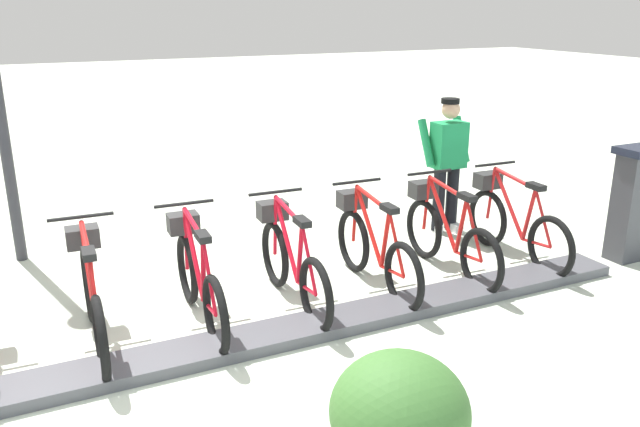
% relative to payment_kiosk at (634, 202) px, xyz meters
% --- Properties ---
extents(ground_plane, '(60.00, 60.00, 0.00)m').
position_rel_payment_kiosk_xyz_m(ground_plane, '(-0.05, 5.44, -0.67)').
color(ground_plane, beige).
extents(dock_rail_base, '(0.44, 9.74, 0.10)m').
position_rel_payment_kiosk_xyz_m(dock_rail_base, '(-0.05, 5.44, -0.62)').
color(dock_rail_base, '#47474C').
rests_on(dock_rail_base, ground).
extents(payment_kiosk, '(0.36, 0.52, 1.28)m').
position_rel_payment_kiosk_xyz_m(payment_kiosk, '(0.00, 0.00, 0.00)').
color(payment_kiosk, '#38383D').
rests_on(payment_kiosk, ground).
extents(bike_docked_0, '(1.72, 0.54, 1.02)m').
position_rel_payment_kiosk_xyz_m(bike_docked_0, '(0.57, 1.16, -0.24)').
color(bike_docked_0, black).
rests_on(bike_docked_0, ground).
extents(bike_docked_1, '(1.72, 0.54, 1.02)m').
position_rel_payment_kiosk_xyz_m(bike_docked_1, '(0.57, 2.06, -0.24)').
color(bike_docked_1, black).
rests_on(bike_docked_1, ground).
extents(bike_docked_2, '(1.72, 0.54, 1.02)m').
position_rel_payment_kiosk_xyz_m(bike_docked_2, '(0.57, 2.95, -0.24)').
color(bike_docked_2, black).
rests_on(bike_docked_2, ground).
extents(bike_docked_3, '(1.72, 0.54, 1.02)m').
position_rel_payment_kiosk_xyz_m(bike_docked_3, '(0.57, 3.85, -0.24)').
color(bike_docked_3, black).
rests_on(bike_docked_3, ground).
extents(bike_docked_4, '(1.72, 0.54, 1.02)m').
position_rel_payment_kiosk_xyz_m(bike_docked_4, '(0.57, 4.74, -0.24)').
color(bike_docked_4, black).
rests_on(bike_docked_4, ground).
extents(bike_docked_5, '(1.72, 0.54, 1.02)m').
position_rel_payment_kiosk_xyz_m(bike_docked_5, '(0.57, 5.63, -0.24)').
color(bike_docked_5, black).
rests_on(bike_docked_5, ground).
extents(worker_near_rack, '(0.46, 0.62, 1.66)m').
position_rel_payment_kiosk_xyz_m(worker_near_rack, '(1.67, 1.29, 0.24)').
color(worker_near_rack, white).
rests_on(worker_near_rack, ground).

